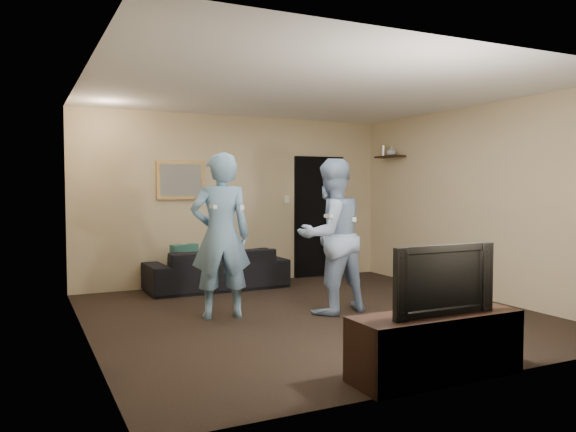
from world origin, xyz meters
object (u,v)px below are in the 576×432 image
sofa (217,269)px  wii_player_right (331,236)px  television (436,279)px  wii_player_left (221,236)px  tv_console (436,345)px

sofa → wii_player_right: (0.72, -2.08, 0.62)m
television → wii_player_right: (0.39, 2.32, 0.14)m
wii_player_left → television: bearing=-71.8°
sofa → television: 4.43m
wii_player_left → wii_player_right: wii_player_left is taller
tv_console → wii_player_right: size_ratio=0.78×
sofa → television: size_ratio=2.14×
sofa → tv_console: size_ratio=1.43×
television → wii_player_right: wii_player_right is taller
sofa → wii_player_right: wii_player_right is taller
sofa → television: bearing=93.2°
tv_console → wii_player_left: bearing=107.7°
sofa → tv_console: 4.41m
wii_player_left → wii_player_right: (1.26, -0.33, -0.03)m
tv_console → wii_player_left: (-0.87, 2.65, 0.69)m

